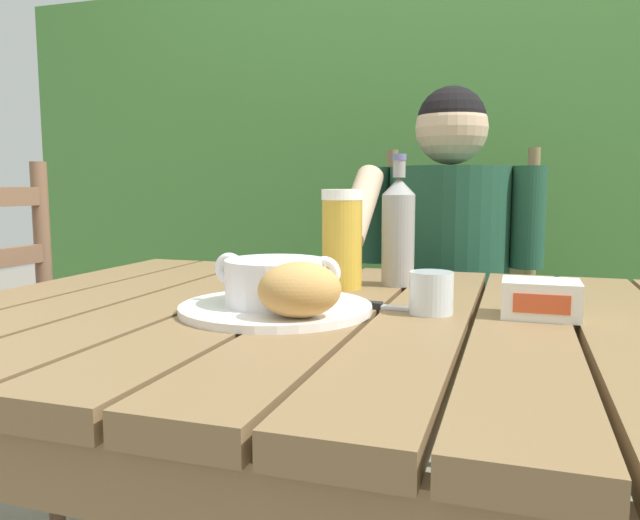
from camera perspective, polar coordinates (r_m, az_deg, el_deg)
The scene contains 12 objects.
dining_table at distance 0.99m, azimuth 1.25°, elevation -9.56°, with size 1.27×0.96×0.73m.
hedge_backdrop at distance 2.72m, azimuth 12.82°, elevation 13.87°, with size 3.68×0.89×2.89m.
chair_near_diner at distance 1.89m, azimuth 12.15°, elevation -6.48°, with size 0.47×0.42×1.03m.
person_eating at distance 1.65m, azimuth 11.52°, elevation -1.02°, with size 0.48×0.47×1.18m.
serving_plate at distance 0.95m, azimuth -4.12°, elevation -4.45°, with size 0.30×0.30×0.01m.
soup_bowl at distance 0.94m, azimuth -4.14°, elevation -1.92°, with size 0.21×0.16×0.08m.
bread_roll at distance 0.84m, azimuth -1.90°, elevation -2.78°, with size 0.14×0.13×0.08m.
beer_glass at distance 1.15m, azimuth 2.05°, elevation 1.96°, with size 0.08×0.08×0.19m.
beer_bottle at distance 1.19m, azimuth 7.28°, elevation 2.79°, with size 0.06×0.06×0.25m.
water_glass_small at distance 0.94m, azimuth 10.28°, elevation -3.00°, with size 0.07×0.07×0.06m.
butter_tub at distance 0.96m, azimuth 19.80°, elevation -3.41°, with size 0.11×0.08×0.05m.
table_knife at distance 0.97m, azimuth 5.59°, elevation -4.28°, with size 0.17×0.02×0.01m.
Camera 1 is at (0.27, -0.91, 0.93)m, focal length 34.47 mm.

